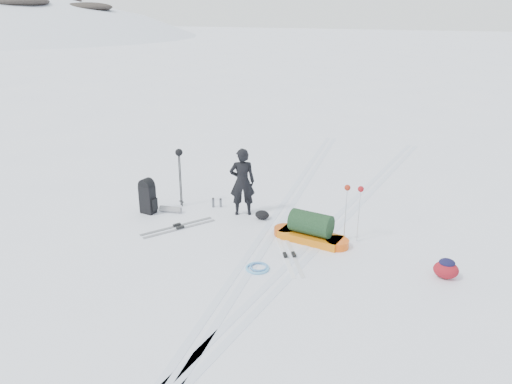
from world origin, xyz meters
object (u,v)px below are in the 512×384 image
pulk_sled (311,230)px  skier (242,182)px  ski_poles_black (179,159)px  expedition_rucksack (150,197)px

pulk_sled → skier: bearing=166.1°
skier → pulk_sled: skier is taller
skier → ski_poles_black: (-1.65, -0.06, 0.40)m
pulk_sled → ski_poles_black: ski_poles_black is taller
pulk_sled → expedition_rucksack: bearing=-172.1°
pulk_sled → ski_poles_black: size_ratio=1.19×
expedition_rucksack → skier: bearing=27.5°
pulk_sled → ski_poles_black: bearing=177.2°
expedition_rucksack → ski_poles_black: 1.16m
expedition_rucksack → ski_poles_black: size_ratio=0.64×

